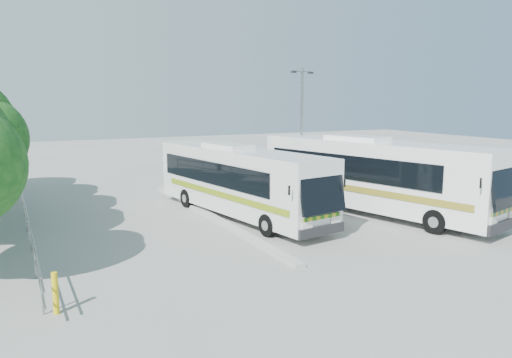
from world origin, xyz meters
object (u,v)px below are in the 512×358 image
coach_adjacent (373,174)px  lamppost (301,127)px  bollard (55,293)px  coach_main (239,180)px

coach_adjacent → lamppost: bearing=87.4°
lamppost → bollard: (-13.68, -10.23, -3.34)m
coach_adjacent → lamppost: lamppost is taller
coach_adjacent → lamppost: size_ratio=1.80×
coach_adjacent → bollard: bearing=-174.1°
coach_main → coach_adjacent: (5.97, -2.32, 0.17)m
coach_adjacent → coach_main: bearing=144.7°
coach_main → bollard: (-8.70, -7.66, -1.17)m
coach_main → bollard: size_ratio=10.44×
coach_adjacent → bollard: size_ratio=11.44×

